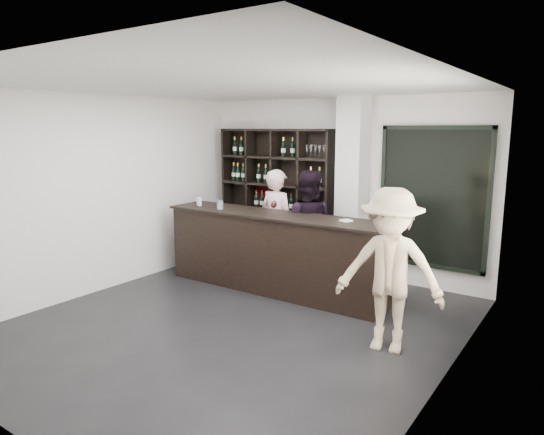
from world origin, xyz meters
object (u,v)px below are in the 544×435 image
Objects in this scene: taster_black at (306,228)px; customer at (390,271)px; tasting_counter at (274,252)px; taster_pink at (277,225)px; wine_shelf at (276,198)px.

customer reaches higher than taster_black.
taster_black is at bearing 133.03° from customer.
taster_pink is at bearing 118.73° from tasting_counter.
taster_pink is 0.54m from taster_black.
tasting_counter is 2.00× the size of taster_pink.
wine_shelf is 1.60m from tasting_counter.
taster_black is (0.25, 0.52, 0.30)m from tasting_counter.
customer is at bearing 157.63° from taster_pink.
wine_shelf reaches higher than taster_black.
taster_pink is 0.99× the size of customer.
tasting_counter is at bearing -57.16° from wine_shelf.
wine_shelf is at bearing -46.26° from taster_pink.
wine_shelf is at bearing 134.10° from customer.
customer is (2.95, -2.17, -0.30)m from wine_shelf.
wine_shelf reaches higher than taster_pink.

